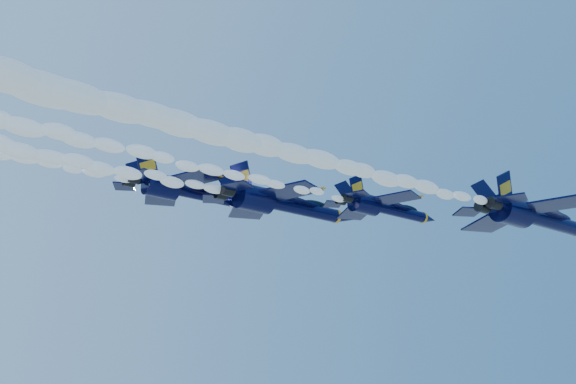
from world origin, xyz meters
TOP-DOWN VIEW (x-y plane):
  - jet_lead at (13.88, -14.79)m, footprint 19.11×15.68m
  - smoke_trail_jet_lead at (-19.34, -14.79)m, footprint 50.11×2.44m
  - jet_second at (3.54, -2.72)m, footprint 14.91×12.23m
  - smoke_trail_jet_second at (-27.89, -2.72)m, footprint 50.11×1.90m
  - jet_third at (-4.94, 5.53)m, footprint 19.41×15.92m
  - jet_fourth at (-14.10, 11.46)m, footprint 17.79×14.60m

SIDE VIEW (x-z plane):
  - smoke_trail_jet_lead at x=-19.34m, z-range 148.91..151.10m
  - jet_lead at x=13.88m, z-range 146.94..154.04m
  - smoke_trail_jet_second at x=-27.89m, z-range 151.43..153.14m
  - jet_second at x=3.54m, z-range 149.95..155.50m
  - jet_third at x=-4.94m, z-range 150.21..157.43m
  - jet_fourth at x=-14.10m, z-range 151.91..158.52m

